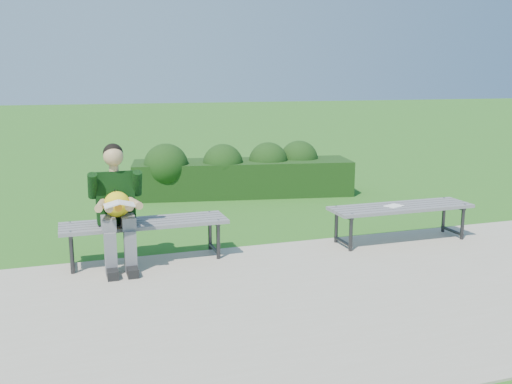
# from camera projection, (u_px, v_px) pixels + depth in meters

# --- Properties ---
(ground) EXTENTS (80.00, 80.00, 0.00)m
(ground) POSITION_uv_depth(u_px,v_px,m) (255.00, 247.00, 6.91)
(ground) COLOR #2E7322
(ground) RESTS_ON ground
(walkway) EXTENTS (30.00, 3.50, 0.02)m
(walkway) POSITION_uv_depth(u_px,v_px,m) (314.00, 298.00, 5.28)
(walkway) COLOR beige
(walkway) RESTS_ON ground
(hedge) EXTENTS (3.86, 1.59, 0.94)m
(hedge) POSITION_uv_depth(u_px,v_px,m) (240.00, 172.00, 9.89)
(hedge) COLOR #14380D
(hedge) RESTS_ON ground
(bench_left) EXTENTS (1.80, 0.50, 0.46)m
(bench_left) POSITION_uv_depth(u_px,v_px,m) (145.00, 226.00, 6.26)
(bench_left) COLOR slate
(bench_left) RESTS_ON walkway
(bench_right) EXTENTS (1.80, 0.50, 0.46)m
(bench_right) POSITION_uv_depth(u_px,v_px,m) (401.00, 210.00, 7.02)
(bench_right) COLOR slate
(bench_right) RESTS_ON walkway
(seated_boy) EXTENTS (0.56, 0.76, 1.31)m
(seated_boy) POSITION_uv_depth(u_px,v_px,m) (116.00, 203.00, 6.01)
(seated_boy) COLOR gray
(seated_boy) RESTS_ON walkway
(paper_sheet) EXTENTS (0.26, 0.23, 0.01)m
(paper_sheet) POSITION_uv_depth(u_px,v_px,m) (394.00, 206.00, 6.98)
(paper_sheet) COLOR white
(paper_sheet) RESTS_ON bench_right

